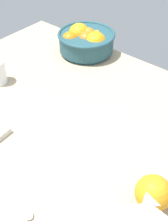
{
  "coord_description": "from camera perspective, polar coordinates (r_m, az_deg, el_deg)",
  "views": [
    {
      "loc": [
        47.96,
        -55.61,
        64.85
      ],
      "look_at": [
        2.81,
        -1.93,
        4.42
      ],
      "focal_mm": 50.21,
      "sensor_mm": 36.0,
      "label": 1
    }
  ],
  "objects": [
    {
      "name": "fruit_bowl",
      "position": [
        1.28,
        0.43,
        12.86
      ],
      "size": [
        22.78,
        22.78,
        11.19
      ],
      "color": "#234C56",
      "rests_on": "ground_plane"
    },
    {
      "name": "ground_plane",
      "position": [
        0.99,
        -0.52,
        -1.36
      ],
      "size": [
        118.95,
        80.7,
        3.0
      ],
      "primitive_type": "cube",
      "color": "tan"
    },
    {
      "name": "spoon",
      "position": [
        0.78,
        -11.19,
        -16.31
      ],
      "size": [
        13.89,
        5.02,
        1.0
      ],
      "color": "silver",
      "rests_on": "ground_plane"
    },
    {
      "name": "loose_orange_1",
      "position": [
        0.75,
        12.5,
        -14.21
      ],
      "size": [
        8.58,
        8.58,
        8.58
      ],
      "primitive_type": "sphere",
      "color": "orange",
      "rests_on": "ground_plane"
    }
  ]
}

